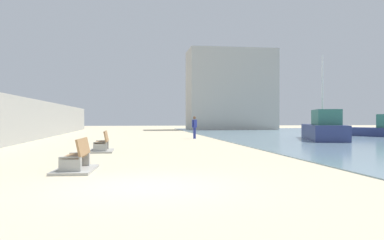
% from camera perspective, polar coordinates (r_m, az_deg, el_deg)
% --- Properties ---
extents(ground_plane, '(120.00, 120.00, 0.00)m').
position_cam_1_polar(ground_plane, '(27.38, -7.80, -3.06)').
color(ground_plane, beige).
extents(seawall, '(0.80, 64.00, 2.93)m').
position_cam_1_polar(seawall, '(28.27, -23.18, -0.00)').
color(seawall, '#9E9E99').
rests_on(seawall, ground).
extents(bench_near, '(1.23, 2.16, 0.98)m').
position_cam_1_polar(bench_near, '(12.55, -15.97, -5.87)').
color(bench_near, '#9E9E99').
rests_on(bench_near, ground).
extents(bench_far, '(1.10, 2.10, 0.98)m').
position_cam_1_polar(bench_far, '(19.52, -12.57, -3.69)').
color(bench_far, '#9E9E99').
rests_on(bench_far, ground).
extents(person_walking, '(0.43, 0.37, 1.74)m').
position_cam_1_polar(person_walking, '(31.23, 0.36, -0.78)').
color(person_walking, navy).
rests_on(person_walking, ground).
extents(boat_mid_bay, '(4.37, 8.02, 6.18)m').
position_cam_1_polar(boat_mid_bay, '(30.38, 18.05, -1.16)').
color(boat_mid_bay, navy).
rests_on(boat_mid_bay, water_bay).
extents(harbor_building, '(12.00, 6.00, 11.09)m').
position_cam_1_polar(harbor_building, '(57.12, 5.48, 4.21)').
color(harbor_building, '#ADAAA3').
rests_on(harbor_building, ground).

